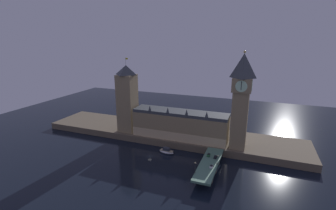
{
  "coord_description": "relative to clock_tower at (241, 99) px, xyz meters",
  "views": [
    {
      "loc": [
        69.39,
        -143.06,
        81.06
      ],
      "look_at": [
        6.31,
        20.0,
        33.82
      ],
      "focal_mm": 26.0,
      "sensor_mm": 36.0,
      "label": 1
    }
  ],
  "objects": [
    {
      "name": "ground_plane",
      "position": [
        -57.64,
        -26.88,
        -41.66
      ],
      "size": [
        400.0,
        400.0,
        0.0
      ],
      "primitive_type": "plane",
      "color": "black"
    },
    {
      "name": "embankment",
      "position": [
        -57.64,
        12.12,
        -38.97
      ],
      "size": [
        220.0,
        42.0,
        5.38
      ],
      "color": "brown",
      "rests_on": "ground_plane"
    },
    {
      "name": "parliament_hall",
      "position": [
        -44.78,
        2.32,
        -25.45
      ],
      "size": [
        74.92,
        17.74,
        26.06
      ],
      "color": "#8E7A56",
      "rests_on": "embankment"
    },
    {
      "name": "clock_tower",
      "position": [
        0.0,
        0.0,
        0.0
      ],
      "size": [
        13.2,
        13.31,
        68.61
      ],
      "color": "#8E7A56",
      "rests_on": "embankment"
    },
    {
      "name": "victoria_tower",
      "position": [
        -91.06,
        1.5,
        -8.27
      ],
      "size": [
        14.04,
        14.04,
        61.76
      ],
      "color": "#8E7A56",
      "rests_on": "embankment"
    },
    {
      "name": "bridge",
      "position": [
        -13.89,
        -31.88,
        -37.5
      ],
      "size": [
        11.06,
        46.0,
        5.95
      ],
      "color": "#4C7560",
      "rests_on": "ground_plane"
    },
    {
      "name": "car_northbound_lead",
      "position": [
        -16.32,
        -22.37,
        -35.0
      ],
      "size": [
        1.91,
        4.12,
        1.54
      ],
      "color": "#235633",
      "rests_on": "bridge"
    },
    {
      "name": "car_southbound_lead",
      "position": [
        -11.46,
        -36.7,
        -35.07
      ],
      "size": [
        1.91,
        3.85,
        1.38
      ],
      "color": "silver",
      "rests_on": "bridge"
    },
    {
      "name": "car_southbound_trail",
      "position": [
        -11.46,
        -23.68,
        -35.05
      ],
      "size": [
        2.03,
        4.17,
        1.42
      ],
      "color": "black",
      "rests_on": "bridge"
    },
    {
      "name": "pedestrian_mid_walk",
      "position": [
        -9.03,
        -32.58,
        -34.84
      ],
      "size": [
        0.38,
        0.38,
        1.65
      ],
      "color": "black",
      "rests_on": "bridge"
    },
    {
      "name": "street_lamp_near",
      "position": [
        -19.15,
        -46.6,
        -31.34
      ],
      "size": [
        1.34,
        0.6,
        7.0
      ],
      "color": "#2D3333",
      "rests_on": "bridge"
    },
    {
      "name": "street_lamp_mid",
      "position": [
        -8.63,
        -31.88,
        -31.68
      ],
      "size": [
        1.34,
        0.6,
        6.45
      ],
      "color": "#2D3333",
      "rests_on": "bridge"
    },
    {
      "name": "boat_upstream",
      "position": [
        -48.25,
        -17.83,
        -39.97
      ],
      "size": [
        11.57,
        5.31,
        4.63
      ],
      "color": "white",
      "rests_on": "ground_plane"
    }
  ]
}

